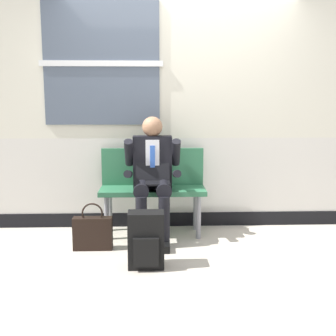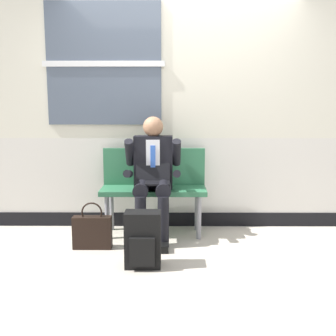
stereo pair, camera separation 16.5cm
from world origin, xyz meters
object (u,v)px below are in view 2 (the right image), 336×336
(person_seated, at_px, (153,174))
(backpack, at_px, (143,240))
(bench_with_person, at_px, (154,183))
(handbag, at_px, (92,231))

(person_seated, height_order, backpack, person_seated)
(bench_with_person, bearing_deg, person_seated, -90.00)
(handbag, bearing_deg, backpack, -40.46)
(person_seated, bearing_deg, handbag, -151.53)
(person_seated, relative_size, handbag, 2.75)
(bench_with_person, bearing_deg, backpack, -93.34)
(bench_with_person, xyz_separation_m, handbag, (-0.57, -0.51, -0.38))
(bench_with_person, bearing_deg, handbag, -138.43)
(person_seated, distance_m, handbag, 0.83)
(bench_with_person, distance_m, backpack, 1.00)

